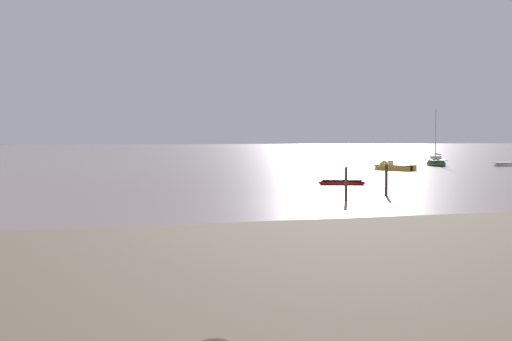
% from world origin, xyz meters
% --- Properties ---
extents(ground_plane, '(800.00, 800.00, 0.00)m').
position_xyz_m(ground_plane, '(0.00, 0.00, 0.00)').
color(ground_plane, gray).
extents(mudflat_shore, '(267.86, 24.54, 0.24)m').
position_xyz_m(mudflat_shore, '(-5.24, -21.36, 0.12)').
color(mudflat_shore, '#7A6B51').
rests_on(mudflat_shore, ground).
extents(sailboat_moored_0, '(4.46, 6.88, 7.40)m').
position_xyz_m(sailboat_moored_0, '(36.79, 46.74, 0.32)').
color(sailboat_moored_0, '#23602D').
rests_on(sailboat_moored_0, ground).
extents(rowboat_moored_0, '(3.63, 2.47, 0.54)m').
position_xyz_m(rowboat_moored_0, '(8.42, 14.82, 0.15)').
color(rowboat_moored_0, red).
rests_on(rowboat_moored_0, ground).
extents(rowboat_moored_2, '(4.06, 1.65, 0.63)m').
position_xyz_m(rowboat_moored_2, '(44.31, 42.87, 0.17)').
color(rowboat_moored_2, white).
rests_on(rowboat_moored_2, ground).
extents(motorboat_moored_3, '(3.38, 5.17, 1.68)m').
position_xyz_m(motorboat_moored_3, '(24.48, 36.35, 0.23)').
color(motorboat_moored_3, gold).
rests_on(motorboat_moored_3, ground).
extents(mooring_post_near, '(0.22, 0.22, 2.17)m').
position_xyz_m(mooring_post_near, '(6.03, 3.96, 0.92)').
color(mooring_post_near, '#463323').
rests_on(mooring_post_near, ground).
extents(mooring_post_left, '(0.22, 0.22, 2.12)m').
position_xyz_m(mooring_post_left, '(1.80, 0.70, 0.90)').
color(mooring_post_left, '#503323').
rests_on(mooring_post_left, ground).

